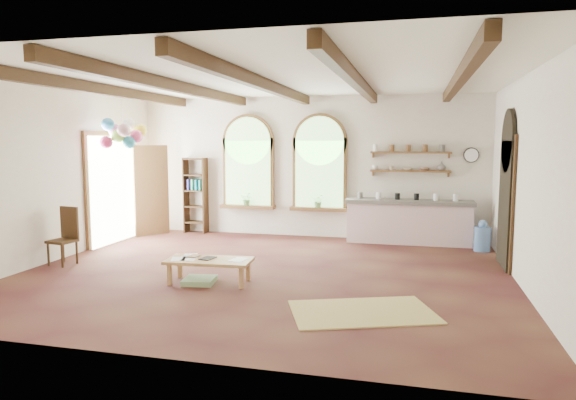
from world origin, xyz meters
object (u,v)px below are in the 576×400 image
(kitchen_counter, at_px, (409,221))
(side_chair, at_px, (64,248))
(coffee_table, at_px, (209,262))
(balloon_cluster, at_px, (123,134))

(kitchen_counter, xyz_separation_m, side_chair, (-5.95, -3.48, -0.18))
(coffee_table, bearing_deg, balloon_cluster, 142.11)
(kitchen_counter, bearing_deg, coffee_table, -126.61)
(kitchen_counter, height_order, side_chair, side_chair)
(kitchen_counter, height_order, coffee_table, kitchen_counter)
(kitchen_counter, relative_size, balloon_cluster, 2.31)
(coffee_table, distance_m, balloon_cluster, 4.01)
(coffee_table, bearing_deg, kitchen_counter, 53.39)
(coffee_table, bearing_deg, side_chair, 170.54)
(kitchen_counter, bearing_deg, side_chair, -149.70)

